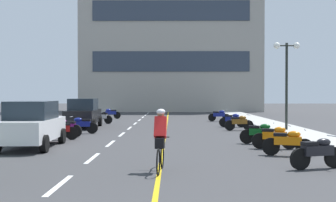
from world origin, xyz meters
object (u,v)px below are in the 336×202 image
Objects in this scene: motorcycle_3 at (288,142)px; motorcycle_13 at (111,113)px; motorcycle_8 at (82,125)px; parked_car_mid at (83,113)px; motorcycle_4 at (275,137)px; motorcycle_2 at (318,152)px; motorcycle_10 at (233,120)px; motorcycle_5 at (260,133)px; motorcycle_12 at (219,115)px; street_lamp_mid at (287,65)px; cyclist_rider at (160,139)px; motorcycle_11 at (101,117)px; motorcycle_9 at (239,122)px; parked_car_near at (32,124)px; motorcycle_6 at (59,130)px; motorcycle_7 at (66,127)px.

motorcycle_13 is at bearing 113.36° from motorcycle_3.
parked_car_mid is at bearing 100.71° from motorcycle_8.
motorcycle_4 is 1.01× the size of motorcycle_13.
motorcycle_2 is 14.72m from motorcycle_10.
motorcycle_12 is (-0.03, 14.49, 0.00)m from motorcycle_5.
street_lamp_mid reaches higher than motorcycle_2.
motorcycle_8 is 0.96× the size of cyclist_rider.
motorcycle_4 is 1.57m from motorcycle_5.
motorcycle_10 and motorcycle_13 have the same top height.
motorcycle_11 is at bearing 82.23° from parked_car_mid.
motorcycle_5 is 6.52m from motorcycle_9.
motorcycle_4 and motorcycle_13 have the same top height.
parked_car_near reaches higher than motorcycle_3.
street_lamp_mid is 13.40m from motorcycle_11.
street_lamp_mid reaches higher than motorcycle_6.
parked_car_near is at bearing -132.45° from motorcycle_10.
motorcycle_8 is 1.00× the size of motorcycle_9.
motorcycle_8 is (0.33, 3.15, 0.00)m from motorcycle_6.
motorcycle_9 is (0.19, 6.52, 0.00)m from motorcycle_5.
street_lamp_mid reaches higher than motorcycle_4.
cyclist_rider reaches higher than motorcycle_10.
parked_car_mid is 2.54× the size of motorcycle_5.
motorcycle_8 is at bearing 112.62° from cyclist_rider.
motorcycle_8 is 9.73m from motorcycle_10.
motorcycle_5 is 0.99× the size of motorcycle_8.
motorcycle_5 is 0.99× the size of motorcycle_12.
motorcycle_3 is 1.01× the size of motorcycle_6.
motorcycle_2 and motorcycle_12 have the same top height.
cyclist_rider is (4.47, -10.72, 0.41)m from motorcycle_8.
motorcycle_3 is 0.98× the size of motorcycle_9.
cyclist_rider is (4.87, -23.96, 0.41)m from motorcycle_13.
motorcycle_3 and motorcycle_7 have the same top height.
motorcycle_8 is (-8.50, 4.55, 0.00)m from motorcycle_5.
motorcycle_9 is at bearing 12.74° from motorcycle_8.
motorcycle_3 is at bearing -59.71° from motorcycle_11.
parked_car_mid is 5.48m from motorcycle_7.
motorcycle_5 is at bearing -28.19° from motorcycle_8.
street_lamp_mid reaches higher than cyclist_rider.
parked_car_mid reaches higher than motorcycle_11.
motorcycle_2 and motorcycle_13 have the same top height.
motorcycle_6 is at bearing 161.82° from motorcycle_4.
motorcycle_8 is 8.91m from motorcycle_9.
motorcycle_8 and motorcycle_12 have the same top height.
motorcycle_10 is (-2.53, 3.17, -3.23)m from street_lamp_mid.
cyclist_rider is (-4.01, -20.65, 0.41)m from motorcycle_12.
motorcycle_2 is 4.43m from cyclist_rider.
motorcycle_8 is (0.67, 5.80, -0.44)m from parked_car_near.
motorcycle_3 is 12.30m from motorcycle_10.
motorcycle_6 is (-9.04, 4.73, 0.00)m from motorcycle_3.
motorcycle_11 is at bearing 161.23° from motorcycle_10.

